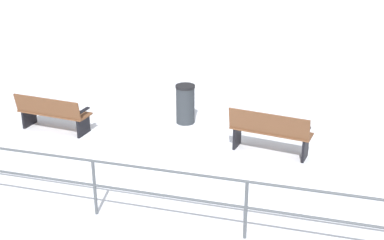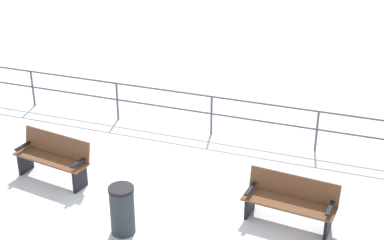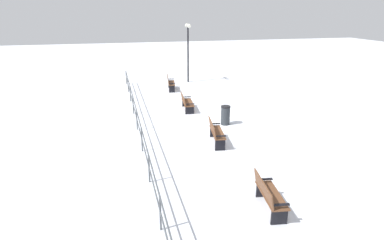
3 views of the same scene
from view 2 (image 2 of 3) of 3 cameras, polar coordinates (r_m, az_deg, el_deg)
ground_plane at (r=10.90m, az=-2.89°, el=-8.00°), size 80.00×80.00×0.00m
bench_second at (r=11.62m, az=-13.81°, el=-3.60°), size 0.74×1.67×0.93m
bench_third at (r=10.21m, az=9.87°, el=-7.98°), size 0.71×1.68×0.85m
waterfront_railing at (r=13.00m, az=1.98°, el=1.23°), size 0.05×19.40×0.97m
trash_bin at (r=9.87m, az=-7.04°, el=-8.97°), size 0.44×0.44×0.90m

